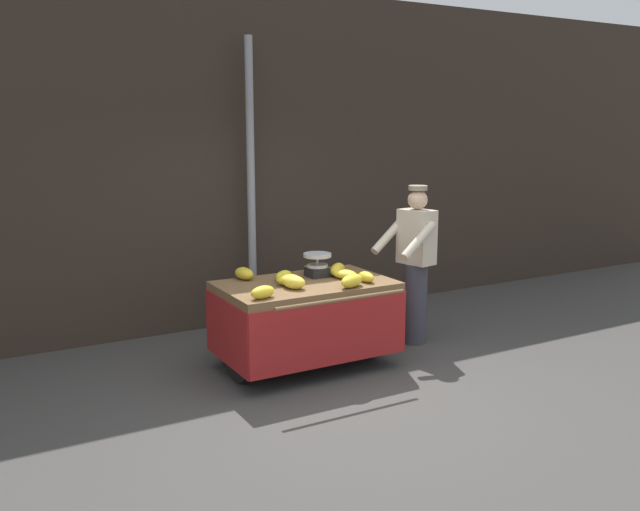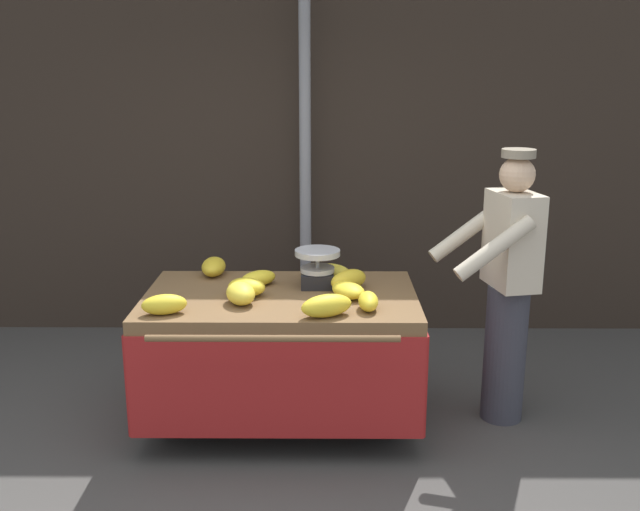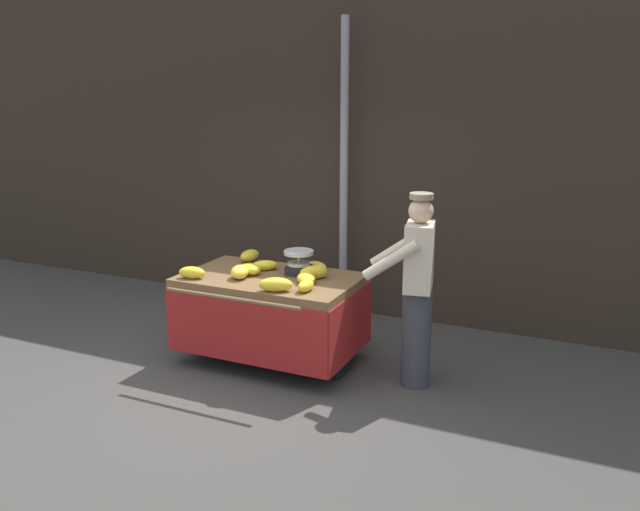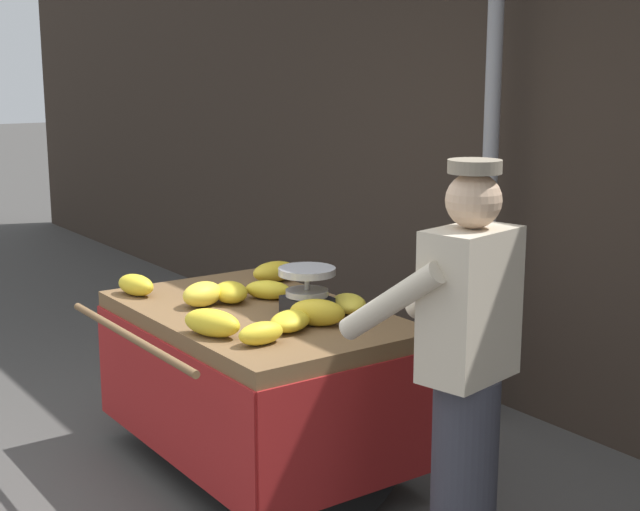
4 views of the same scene
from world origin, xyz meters
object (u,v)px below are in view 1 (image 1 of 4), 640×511
banana_bunch_9 (263,292)px  banana_bunch_2 (345,274)px  banana_bunch_6 (244,273)px  banana_bunch_1 (352,281)px  banana_bunch_4 (284,276)px  banana_bunch_3 (338,270)px  street_pole (251,187)px  banana_bunch_7 (366,277)px  banana_cart (305,306)px  banana_bunch_8 (316,268)px  banana_bunch_5 (294,282)px  banana_bunch_0 (288,280)px  weighing_scale (317,265)px  vendor_person (415,264)px

banana_bunch_9 → banana_bunch_2: bearing=16.5°
banana_bunch_9 → banana_bunch_6: bearing=78.5°
banana_bunch_1 → banana_bunch_4: 0.71m
banana_bunch_3 → banana_bunch_9: size_ratio=1.07×
street_pole → banana_bunch_3: (0.30, -1.42, -0.73)m
banana_bunch_1 → banana_bunch_9: banana_bunch_1 is taller
banana_bunch_3 → banana_bunch_7: size_ratio=1.22×
banana_bunch_3 → banana_bunch_4: banana_bunch_3 is taller
banana_cart → banana_bunch_2: banana_bunch_2 is taller
banana_bunch_8 → banana_bunch_9: (-0.93, -0.71, 0.01)m
banana_bunch_1 → banana_bunch_6: banana_bunch_1 is taller
banana_bunch_1 → banana_bunch_5: 0.54m
banana_cart → banana_bunch_8: bearing=48.3°
banana_bunch_2 → banana_bunch_4: bearing=157.6°
banana_cart → banana_bunch_0: 0.35m
banana_cart → banana_bunch_5: size_ratio=6.99×
banana_bunch_4 → banana_bunch_6: (-0.31, 0.24, 0.01)m
banana_cart → banana_bunch_6: (-0.46, 0.41, 0.29)m
banana_cart → banana_bunch_9: banana_bunch_9 is taller
banana_bunch_9 → banana_bunch_7: bearing=4.1°
banana_cart → banana_bunch_2: size_ratio=6.70×
banana_cart → banana_bunch_9: (-0.62, -0.37, 0.29)m
street_pole → banana_bunch_2: 1.76m
banana_bunch_5 → weighing_scale: bearing=37.8°
banana_bunch_7 → vendor_person: vendor_person is taller
banana_bunch_7 → banana_bunch_3: bearing=104.9°
street_pole → vendor_person: 2.05m
weighing_scale → banana_bunch_5: bearing=-142.2°
weighing_scale → banana_bunch_3: bearing=-20.8°
weighing_scale → banana_bunch_4: (-0.37, 0.01, -0.07)m
street_pole → banana_bunch_6: 1.44m
banana_bunch_6 → banana_bunch_7: banana_bunch_6 is taller
banana_bunch_7 → banana_bunch_9: (-1.13, -0.08, 0.01)m
banana_cart → banana_bunch_8: banana_bunch_8 is taller
banana_bunch_3 → banana_bunch_7: bearing=-75.1°
banana_bunch_2 → street_pole: bearing=100.6°
banana_bunch_0 → banana_bunch_7: bearing=-19.8°
banana_bunch_6 → banana_bunch_9: 0.79m
banana_bunch_1 → banana_cart: bearing=124.7°
street_pole → banana_bunch_4: street_pole is taller
banana_bunch_6 → banana_bunch_8: 0.77m
vendor_person → banana_bunch_3: bearing=-179.6°
banana_bunch_6 → banana_bunch_1: bearing=-47.5°
banana_bunch_4 → banana_cart: bearing=-47.9°
banana_bunch_8 → street_pole: bearing=99.7°
banana_bunch_4 → banana_bunch_8: (0.46, 0.18, -0.00)m
banana_bunch_7 → banana_bunch_8: bearing=107.6°
weighing_scale → banana_bunch_5: 0.56m
banana_bunch_5 → banana_bunch_9: size_ratio=0.96×
banana_bunch_5 → street_pole: bearing=78.9°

